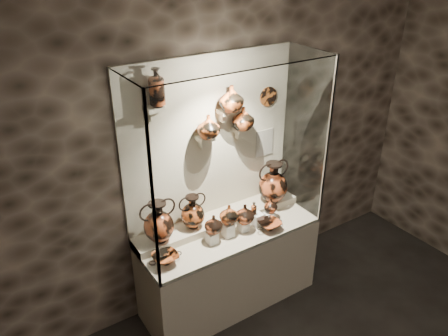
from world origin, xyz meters
The scene contains 36 objects.
wall_back centered at (0.00, 2.50, 1.60)m, with size 5.00×0.02×3.20m, color black.
plinth centered at (0.00, 2.18, 0.40)m, with size 1.70×0.60×0.80m, color #BCB297.
front_tier centered at (0.00, 2.18, 0.82)m, with size 1.68×0.58×0.03m, color #BBAB91.
rear_tier centered at (0.00, 2.35, 0.85)m, with size 1.70×0.25×0.10m, color #BBAB91.
back_panel centered at (0.00, 2.50, 1.60)m, with size 1.70×0.03×1.60m, color #BCB297.
glass_front centered at (0.00, 1.88, 1.60)m, with size 1.70×0.01×1.60m, color white.
glass_left centered at (-0.85, 2.18, 1.60)m, with size 0.01×0.60×1.60m, color white.
glass_right centered at (0.85, 2.18, 1.60)m, with size 0.01×0.60×1.60m, color white.
glass_top centered at (0.00, 2.18, 2.40)m, with size 1.70×0.60×0.01m, color white.
frame_post_left centered at (-0.84, 1.89, 1.60)m, with size 0.02×0.02×1.60m, color gray.
frame_post_right centered at (0.84, 1.89, 1.60)m, with size 0.02×0.02×1.60m, color gray.
pedestal_a centered at (-0.22, 2.13, 0.88)m, with size 0.09×0.09×0.10m, color silver.
pedestal_b centered at (-0.05, 2.13, 0.90)m, with size 0.09×0.09×0.13m, color silver.
pedestal_c centered at (0.12, 2.13, 0.88)m, with size 0.09×0.09×0.09m, color silver.
pedestal_d centered at (0.28, 2.13, 0.89)m, with size 0.09×0.09×0.12m, color silver.
pedestal_e centered at (0.42, 2.13, 0.87)m, with size 0.09×0.09×0.08m, color silver.
bracket_ul centered at (-0.55, 2.42, 2.05)m, with size 0.14×0.12×0.04m, color #BCB297.
bracket_ca centered at (-0.10, 2.42, 1.70)m, with size 0.14×0.12×0.04m, color #BCB297.
bracket_cb centered at (0.10, 2.42, 1.90)m, with size 0.10×0.12×0.04m, color #BCB297.
bracket_cc centered at (0.28, 2.42, 1.70)m, with size 0.14×0.12×0.04m, color #BCB297.
amphora_left centered at (-0.63, 2.32, 1.09)m, with size 0.31×0.31×0.38m, color #A74520, non-canonical shape.
amphora_mid centered at (-0.29, 2.34, 1.06)m, with size 0.26×0.26×0.32m, color #B95020, non-canonical shape.
amphora_right centered at (0.59, 2.30, 1.11)m, with size 0.34×0.34×0.43m, color #A74520, non-canonical shape.
jug_a centered at (-0.20, 2.13, 1.01)m, with size 0.16×0.16×0.17m, color #A74520.
jug_b centered at (-0.03, 2.15, 1.05)m, with size 0.17×0.17×0.18m, color #B95020.
jug_c centered at (0.12, 2.12, 1.01)m, with size 0.18×0.18×0.19m, color #A74520.
jug_e centered at (0.44, 2.14, 0.98)m, with size 0.13×0.13×0.14m, color #A74520.
lekythos_small centered at (0.24, 2.15, 1.02)m, with size 0.06×0.06×0.14m, color #B95020, non-canonical shape.
kylix_left centered at (-0.69, 2.09, 0.88)m, with size 0.27×0.23×0.11m, color #B95020, non-canonical shape.
kylix_right centered at (0.33, 2.01, 0.88)m, with size 0.26×0.22×0.10m, color #A74520, non-canonical shape.
lekythos_tall centered at (-0.52, 2.40, 2.24)m, with size 0.13×0.13×0.34m, color #A74520, non-canonical shape.
ovoid_vase_a centered at (-0.09, 2.37, 1.82)m, with size 0.20×0.20×0.21m, color #B95020.
ovoid_vase_b centered at (0.13, 2.36, 2.03)m, with size 0.21×0.21×0.22m, color #B95020.
ovoid_vase_c centered at (0.27, 2.37, 1.82)m, with size 0.20×0.20×0.21m, color #B95020.
wall_plate centered at (0.61, 2.47, 1.93)m, with size 0.18×0.18×0.02m, color #B05922.
info_placard centered at (0.60, 2.47, 1.47)m, with size 0.20×0.01×0.27m, color beige.
Camera 1 is at (-1.85, -0.57, 3.17)m, focal length 35.00 mm.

